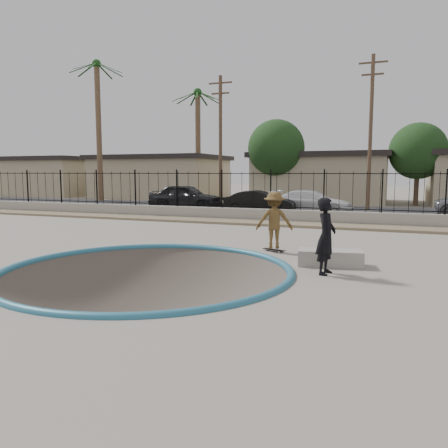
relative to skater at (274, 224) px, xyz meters
name	(u,v)px	position (x,y,z in m)	size (l,w,h in m)	color
ground	(279,239)	(-2.17, 9.37, -1.94)	(120.00, 120.00, 2.20)	gray
bowl_pit	(148,271)	(-2.17, -3.63, -0.84)	(6.84, 6.84, 1.80)	#463B36
coping_ring	(148,271)	(-2.17, -3.63, -0.84)	(7.04, 7.04, 0.20)	#296B85
rock_strip	(264,223)	(-2.17, 6.57, -0.79)	(42.00, 1.60, 0.11)	#91805F
retaining_wall	(270,215)	(-2.17, 7.67, -0.54)	(42.00, 0.45, 0.60)	gray
fence	(271,190)	(-2.17, 7.67, 0.66)	(40.00, 0.04, 1.80)	black
street	(298,210)	(-2.17, 14.37, -0.83)	(90.00, 8.00, 0.04)	black
house_west_far	(52,176)	(-30.17, 23.87, 1.13)	(10.60, 8.60, 3.90)	tan
house_west	(161,176)	(-17.17, 23.87, 1.13)	(11.60, 8.60, 3.90)	tan
house_center	(322,177)	(-2.17, 23.87, 1.13)	(10.60, 8.60, 3.90)	tan
palm_left	(98,102)	(-19.17, 17.37, 7.11)	(2.30, 2.30, 11.30)	brown
palm_mid	(198,120)	(-12.17, 21.37, 5.84)	(2.30, 2.30, 9.30)	brown
utility_pole_left	(220,139)	(-8.17, 16.37, 3.86)	(1.70, 0.24, 9.00)	#473323
utility_pole_mid	(371,130)	(1.83, 16.37, 4.11)	(1.70, 0.24, 9.50)	#473323
street_tree_left	(276,148)	(-5.17, 20.37, 3.34)	(4.32, 4.32, 6.36)	#473323
street_tree_mid	(418,151)	(4.83, 21.37, 2.99)	(3.96, 3.96, 5.83)	#473323
skater	(274,224)	(0.00, 0.00, 0.00)	(1.09, 0.63, 1.69)	olive
skateboard	(274,250)	(0.00, 0.00, -0.79)	(0.74, 0.44, 0.06)	black
videographer	(326,236)	(1.85, -2.41, 0.05)	(0.65, 0.43, 1.78)	black
concrete_ledge	(330,258)	(1.83, -1.41, -0.64)	(1.60, 0.70, 0.40)	#A1998F
car_a	(186,197)	(-8.96, 12.37, -0.02)	(1.87, 4.64, 1.58)	black
car_b	(259,202)	(-3.63, 10.77, -0.15)	(1.38, 3.96, 1.31)	black
car_c	(312,202)	(-0.94, 12.06, -0.15)	(1.84, 4.53, 1.31)	silver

